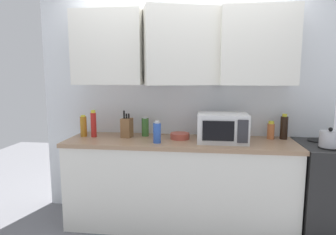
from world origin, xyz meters
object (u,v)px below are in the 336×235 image
object	(u,v)px
bottle_spice_jar	(271,131)
bottle_soy_dark	(284,127)
bottle_red_sauce	(94,124)
bottle_amber_vinegar	(84,126)
bottle_blue_cleaner	(157,133)
bottle_green_oil	(145,127)
bowl_ceramic_small	(180,136)
kettle	(330,139)
microwave	(222,128)
knife_block	(127,127)

from	to	relation	value
bottle_spice_jar	bottle_soy_dark	size ratio (longest dim) A/B	0.71
bottle_red_sauce	bottle_amber_vinegar	size ratio (longest dim) A/B	1.25
bottle_blue_cleaner	bottle_green_oil	bearing A→B (deg)	120.62
bottle_soy_dark	bottle_spice_jar	bearing A→B (deg)	-176.61
bottle_soy_dark	bowl_ceramic_small	distance (m)	1.06
kettle	bottle_green_oil	distance (m)	1.77
bottle_blue_cleaner	bottle_soy_dark	size ratio (longest dim) A/B	0.83
microwave	bottle_spice_jar	distance (m)	0.54
bottle_amber_vinegar	kettle	bearing A→B (deg)	-5.17
knife_block	kettle	bearing A→B (deg)	-6.84
bottle_green_oil	bottle_red_sauce	xyz separation A→B (m)	(-0.53, -0.11, 0.04)
bottle_spice_jar	bottle_green_oil	bearing A→B (deg)	-178.96
microwave	bowl_ceramic_small	bearing A→B (deg)	170.68
bottle_spice_jar	bowl_ceramic_small	world-z (taller)	bottle_spice_jar
bottle_amber_vinegar	bottle_soy_dark	world-z (taller)	bottle_soy_dark
bottle_blue_cleaner	bottle_soy_dark	xyz separation A→B (m)	(1.26, 0.33, 0.02)
knife_block	bottle_soy_dark	bearing A→B (deg)	3.92
microwave	bottle_amber_vinegar	distance (m)	1.45
microwave	bottle_red_sauce	bearing A→B (deg)	177.62
kettle	bottle_spice_jar	xyz separation A→B (m)	(-0.44, 0.33, 0.00)
bottle_blue_cleaner	microwave	bearing A→B (deg)	12.21
bottle_amber_vinegar	bottle_soy_dark	size ratio (longest dim) A/B	0.88
bottle_spice_jar	bottle_red_sauce	bearing A→B (deg)	-175.87
bottle_red_sauce	bottle_amber_vinegar	distance (m)	0.12
bottle_soy_dark	bottle_blue_cleaner	bearing A→B (deg)	-165.24
kettle	bowl_ceramic_small	bearing A→B (deg)	171.03
kettle	bottle_blue_cleaner	xyz separation A→B (m)	(-1.56, 0.01, 0.02)
bottle_blue_cleaner	knife_block	bearing A→B (deg)	148.33
bottle_green_oil	bottle_soy_dark	xyz separation A→B (m)	(1.43, 0.03, 0.02)
bottle_soy_dark	knife_block	bearing A→B (deg)	-176.08
microwave	bottle_soy_dark	size ratio (longest dim) A/B	1.85
knife_block	bottle_amber_vinegar	distance (m)	0.47
bottle_amber_vinegar	bottle_spice_jar	bearing A→B (deg)	3.43
bottle_soy_dark	bottle_red_sauce	bearing A→B (deg)	-175.92
bottle_spice_jar	bottle_red_sauce	distance (m)	1.84
kettle	bottle_spice_jar	world-z (taller)	kettle
bottle_amber_vinegar	microwave	bearing A→B (deg)	-2.79
kettle	bottle_blue_cleaner	bearing A→B (deg)	179.63
bottle_green_oil	kettle	bearing A→B (deg)	-10.09
bottle_amber_vinegar	bottle_soy_dark	bearing A→B (deg)	3.42
kettle	bottle_red_sauce	world-z (taller)	bottle_red_sauce
microwave	bottle_green_oil	distance (m)	0.82
bottle_spice_jar	microwave	bearing A→B (deg)	-159.46
microwave	bottle_soy_dark	bearing A→B (deg)	17.22
kettle	bottle_spice_jar	size ratio (longest dim) A/B	0.96
bowl_ceramic_small	bottle_amber_vinegar	bearing A→B (deg)	179.88
bottle_amber_vinegar	bowl_ceramic_small	world-z (taller)	bottle_amber_vinegar
microwave	bottle_soy_dark	world-z (taller)	microwave
bottle_soy_dark	bowl_ceramic_small	xyz separation A→B (m)	(-1.05, -0.13, -0.09)
microwave	bottle_red_sauce	size ratio (longest dim) A/B	1.69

